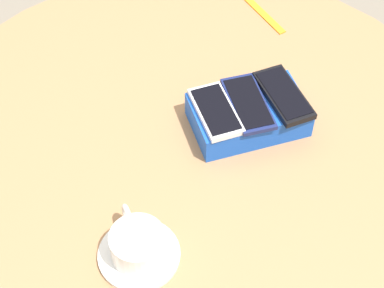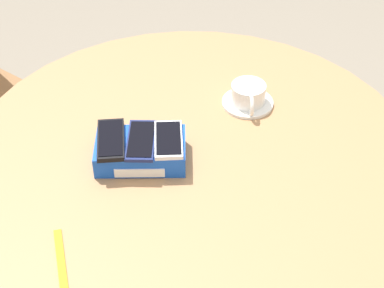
% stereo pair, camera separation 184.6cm
% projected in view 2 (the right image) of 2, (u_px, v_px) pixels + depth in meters
% --- Properties ---
extents(round_table, '(1.09, 1.09, 0.74)m').
position_uv_depth(round_table, '(192.00, 186.00, 1.59)').
color(round_table, '#2D2D2D').
rests_on(round_table, ground_plane).
extents(phone_box, '(0.22, 0.16, 0.05)m').
position_uv_depth(phone_box, '(141.00, 151.00, 1.47)').
color(phone_box, blue).
rests_on(phone_box, round_table).
extents(phone_black, '(0.09, 0.15, 0.01)m').
position_uv_depth(phone_black, '(111.00, 140.00, 1.45)').
color(phone_black, black).
rests_on(phone_black, phone_box).
extents(phone_navy, '(0.08, 0.14, 0.01)m').
position_uv_depth(phone_navy, '(141.00, 140.00, 1.45)').
color(phone_navy, navy).
rests_on(phone_navy, phone_box).
extents(phone_white, '(0.08, 0.14, 0.01)m').
position_uv_depth(phone_white, '(169.00, 140.00, 1.45)').
color(phone_white, silver).
rests_on(phone_white, phone_box).
extents(saucer, '(0.13, 0.13, 0.01)m').
position_uv_depth(saucer, '(248.00, 103.00, 1.65)').
color(saucer, white).
rests_on(saucer, round_table).
extents(coffee_cup, '(0.09, 0.12, 0.06)m').
position_uv_depth(coffee_cup, '(248.00, 94.00, 1.63)').
color(coffee_cup, white).
rests_on(coffee_cup, saucer).
extents(lanyard_strap, '(0.08, 0.16, 0.00)m').
position_uv_depth(lanyard_strap, '(61.00, 262.00, 1.26)').
color(lanyard_strap, orange).
rests_on(lanyard_strap, round_table).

